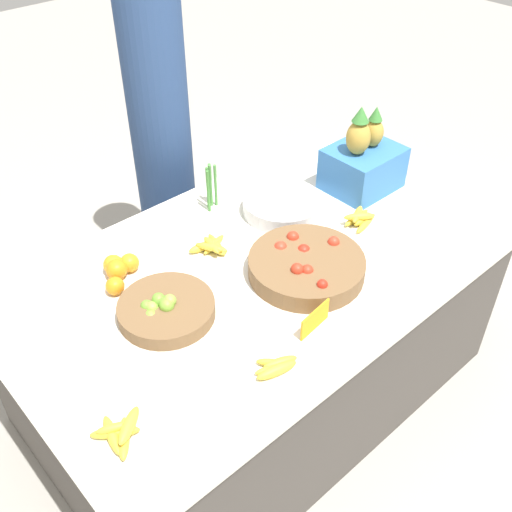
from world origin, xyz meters
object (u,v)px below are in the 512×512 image
(price_sign, at_px, (315,320))
(produce_crate, at_px, (363,163))
(lime_bowl, at_px, (166,309))
(metal_bowl, at_px, (283,206))
(vendor_person, at_px, (161,138))
(tomato_basket, at_px, (306,265))

(price_sign, height_order, produce_crate, produce_crate)
(lime_bowl, xyz_separation_m, price_sign, (0.33, -0.38, 0.01))
(lime_bowl, relative_size, metal_bowl, 0.99)
(price_sign, xyz_separation_m, vendor_person, (0.30, 1.30, 0.05))
(price_sign, distance_m, produce_crate, 0.93)
(vendor_person, bearing_deg, lime_bowl, -124.54)
(produce_crate, xyz_separation_m, vendor_person, (-0.49, 0.83, -0.03))
(lime_bowl, relative_size, vendor_person, 0.20)
(metal_bowl, height_order, produce_crate, produce_crate)
(lime_bowl, relative_size, price_sign, 2.26)
(tomato_basket, xyz_separation_m, price_sign, (-0.18, -0.22, 0.01))
(metal_bowl, height_order, price_sign, price_sign)
(tomato_basket, distance_m, vendor_person, 1.09)
(metal_bowl, xyz_separation_m, produce_crate, (0.40, -0.09, 0.09))
(lime_bowl, distance_m, price_sign, 0.51)
(produce_crate, bearing_deg, vendor_person, 120.44)
(tomato_basket, distance_m, produce_crate, 0.67)
(tomato_basket, bearing_deg, metal_bowl, 58.06)
(tomato_basket, relative_size, metal_bowl, 1.29)
(metal_bowl, relative_size, price_sign, 2.27)
(price_sign, xyz_separation_m, produce_crate, (0.79, 0.47, 0.08))
(tomato_basket, relative_size, price_sign, 2.92)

